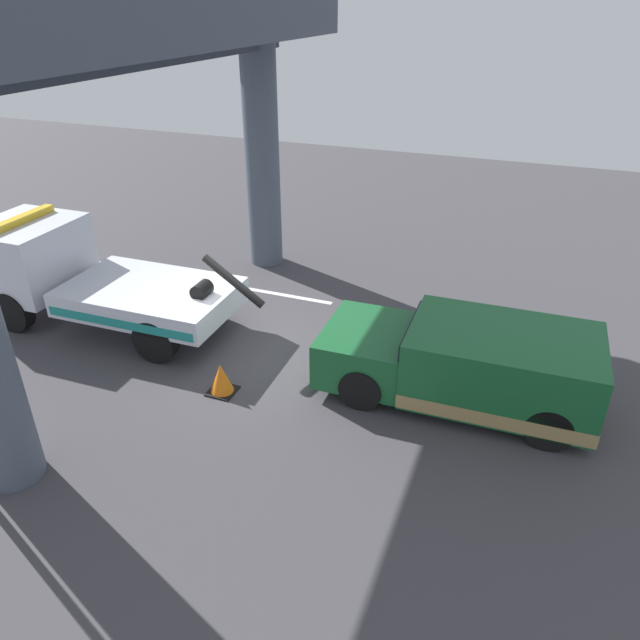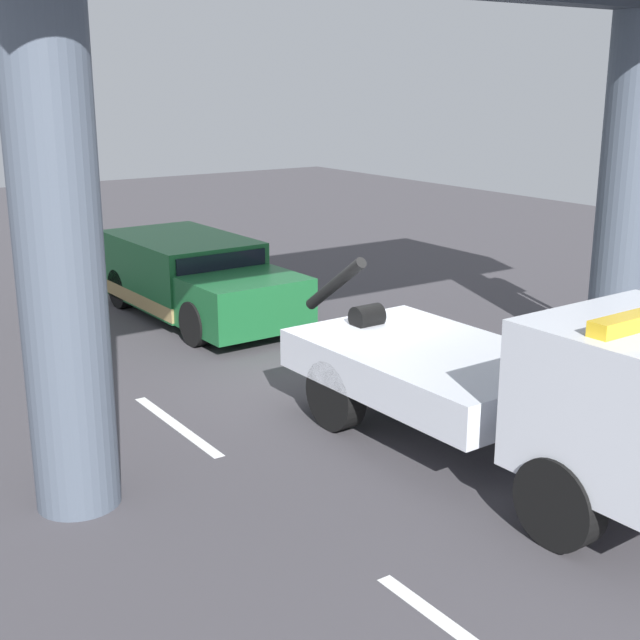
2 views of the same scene
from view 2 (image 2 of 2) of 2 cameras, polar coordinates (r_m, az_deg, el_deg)
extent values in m
cube|color=#423F44|center=(13.85, 1.43, -4.57)|extent=(60.00, 40.00, 0.10)
cube|color=silver|center=(17.82, -17.75, -0.51)|extent=(2.60, 0.16, 0.01)
cube|color=silver|center=(12.47, -9.47, -6.88)|extent=(2.60, 0.16, 0.01)
cube|color=silver|center=(11.97, 7.26, -3.03)|extent=(3.89, 2.48, 0.55)
cube|color=teal|center=(12.81, 11.21, -2.34)|extent=(3.65, 0.10, 0.20)
cylinder|color=black|center=(13.39, 1.00, 2.37)|extent=(1.42, 0.21, 1.07)
cylinder|color=black|center=(12.86, 3.13, 0.23)|extent=(0.37, 0.46, 0.36)
cylinder|color=black|center=(9.47, 15.56, -11.51)|extent=(1.01, 0.34, 1.00)
cylinder|color=black|center=(13.31, 8.25, -3.06)|extent=(1.01, 0.34, 1.00)
cylinder|color=black|center=(12.04, 1.04, -4.94)|extent=(1.01, 0.34, 1.00)
cube|color=#195B2D|center=(18.35, -9.16, 3.40)|extent=(3.50, 2.27, 1.35)
cube|color=#195B2D|center=(16.18, -4.98, 1.17)|extent=(1.77, 2.15, 0.95)
cube|color=black|center=(16.78, -6.50, 3.39)|extent=(0.10, 1.94, 0.59)
cube|color=#9E8451|center=(18.46, -9.09, 1.90)|extent=(3.52, 2.29, 0.28)
cylinder|color=black|center=(16.86, -2.42, 0.81)|extent=(0.85, 0.30, 0.84)
cylinder|color=black|center=(15.93, -8.20, -0.23)|extent=(0.85, 0.30, 0.84)
cylinder|color=black|center=(19.71, -7.85, 2.85)|extent=(0.85, 0.30, 0.84)
cylinder|color=black|center=(18.92, -12.99, 2.06)|extent=(0.85, 0.30, 0.84)
cylinder|color=#4C5666|center=(15.47, 19.67, 8.59)|extent=(0.95, 0.95, 6.15)
cylinder|color=#4C5666|center=(9.61, -16.93, 5.04)|extent=(0.95, 0.95, 6.15)
cone|color=orange|center=(15.06, 4.88, -1.45)|extent=(0.49, 0.49, 0.64)
cube|color=black|center=(15.15, 4.86, -2.56)|extent=(0.54, 0.54, 0.03)
camera|label=1|loc=(24.11, 13.16, 20.64)|focal=33.15mm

